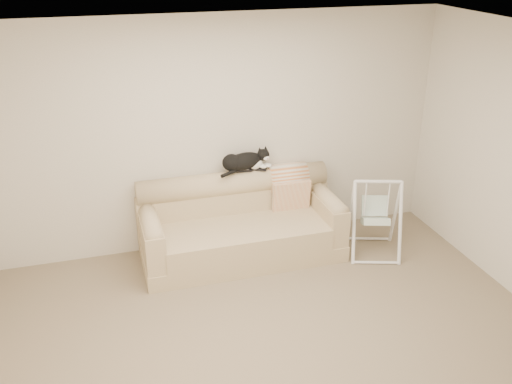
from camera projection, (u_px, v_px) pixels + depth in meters
ground_plane at (279, 343)px, 5.05m from camera, size 5.00×5.00×0.00m
room_shell at (282, 185)px, 4.43m from camera, size 5.04×4.04×2.60m
sofa at (240, 225)px, 6.34m from camera, size 2.20×0.93×0.90m
remote_a at (244, 170)px, 6.34m from camera, size 0.18×0.06×0.03m
remote_b at (259, 169)px, 6.38m from camera, size 0.18×0.11×0.02m
tuxedo_cat at (244, 161)px, 6.31m from camera, size 0.63×0.35×0.25m
throw_blanket at (287, 181)px, 6.55m from camera, size 0.44×0.38×0.58m
baby_swing at (375, 217)px, 6.33m from camera, size 0.70×0.72×0.90m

